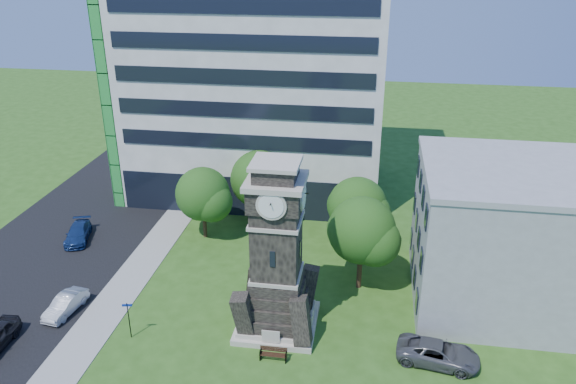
% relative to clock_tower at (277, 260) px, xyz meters
% --- Properties ---
extents(ground, '(160.00, 160.00, 0.00)m').
position_rel_clock_tower_xyz_m(ground, '(-3.00, -2.00, -5.28)').
color(ground, '#2A5016').
rests_on(ground, ground).
extents(sidewalk, '(3.00, 70.00, 0.06)m').
position_rel_clock_tower_xyz_m(sidewalk, '(-12.50, 3.00, -5.25)').
color(sidewalk, gray).
rests_on(sidewalk, ground).
extents(street, '(14.00, 80.00, 0.02)m').
position_rel_clock_tower_xyz_m(street, '(-21.00, 3.00, -5.27)').
color(street, black).
rests_on(street, ground).
extents(clock_tower, '(5.40, 5.40, 12.22)m').
position_rel_clock_tower_xyz_m(clock_tower, '(0.00, 0.00, 0.00)').
color(clock_tower, beige).
rests_on(clock_tower, ground).
extents(office_tall, '(26.20, 15.11, 28.60)m').
position_rel_clock_tower_xyz_m(office_tall, '(-6.20, 23.84, 8.94)').
color(office_tall, white).
rests_on(office_tall, ground).
extents(office_low, '(15.20, 12.20, 10.40)m').
position_rel_clock_tower_xyz_m(office_low, '(16.97, 6.00, -0.07)').
color(office_low, '#A2A4A8').
rests_on(office_low, ground).
extents(car_street_mid, '(1.87, 4.04, 1.28)m').
position_rel_clock_tower_xyz_m(car_street_mid, '(-15.31, -0.89, -4.64)').
color(car_street_mid, '#A9ACB1').
rests_on(car_street_mid, ground).
extents(car_street_north, '(3.09, 4.90, 1.32)m').
position_rel_clock_tower_xyz_m(car_street_north, '(-19.74, 9.35, -4.62)').
color(car_street_north, navy).
rests_on(car_street_north, ground).
extents(car_east_lot, '(5.50, 3.19, 1.44)m').
position_rel_clock_tower_xyz_m(car_east_lot, '(10.70, -2.18, -4.56)').
color(car_east_lot, '#4F5055').
rests_on(car_east_lot, ground).
extents(park_bench, '(1.75, 0.47, 0.91)m').
position_rel_clock_tower_xyz_m(park_bench, '(0.37, -3.54, -4.80)').
color(park_bench, black).
rests_on(park_bench, ground).
extents(street_sign, '(0.66, 0.07, 2.76)m').
position_rel_clock_tower_xyz_m(street_sign, '(-9.53, -2.85, -3.55)').
color(street_sign, black).
rests_on(street_sign, ground).
extents(tree_nw, '(5.26, 4.78, 6.63)m').
position_rel_clock_tower_xyz_m(tree_nw, '(-8.62, 11.72, -1.21)').
color(tree_nw, '#332114').
rests_on(tree_nw, ground).
extents(tree_nc, '(5.93, 5.39, 7.08)m').
position_rel_clock_tower_xyz_m(tree_nc, '(-4.29, 15.49, -1.07)').
color(tree_nc, '#332114').
rests_on(tree_nc, ground).
extents(tree_ne, '(5.58, 5.07, 6.38)m').
position_rel_clock_tower_xyz_m(tree_ne, '(4.91, 12.15, -1.59)').
color(tree_ne, '#332114').
rests_on(tree_ne, ground).
extents(tree_east, '(5.57, 5.07, 7.48)m').
position_rel_clock_tower_xyz_m(tree_east, '(5.47, 5.67, -0.53)').
color(tree_east, '#332114').
rests_on(tree_east, ground).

